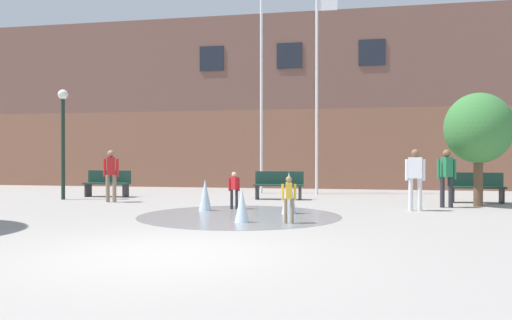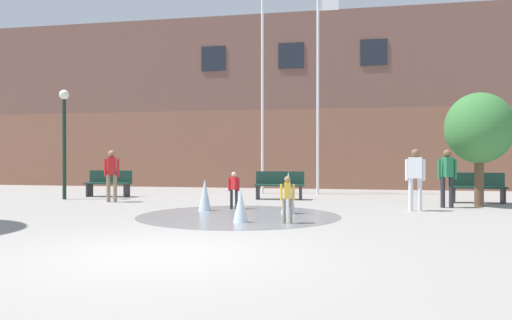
{
  "view_description": "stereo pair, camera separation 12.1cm",
  "coord_description": "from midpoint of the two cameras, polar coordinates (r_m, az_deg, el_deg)",
  "views": [
    {
      "loc": [
        2.62,
        -6.81,
        1.4
      ],
      "look_at": [
        0.02,
        6.92,
        1.3
      ],
      "focal_mm": 35.0,
      "sensor_mm": 36.0,
      "label": 1
    },
    {
      "loc": [
        2.74,
        -6.78,
        1.4
      ],
      "look_at": [
        0.02,
        6.92,
        1.3
      ],
      "focal_mm": 35.0,
      "sensor_mm": 36.0,
      "label": 2
    }
  ],
  "objects": [
    {
      "name": "adult_in_red",
      "position": [
        14.57,
        21.22,
        -1.45
      ],
      "size": [
        0.5,
        0.38,
        1.59
      ],
      "rotation": [
        0.0,
        0.0,
        1.86
      ],
      "color": "#28282D",
      "rests_on": "ground"
    },
    {
      "name": "adult_watching",
      "position": [
        15.88,
        -15.96,
        -1.29
      ],
      "size": [
        0.5,
        0.39,
        1.59
      ],
      "rotation": [
        0.0,
        0.0,
        -1.22
      ],
      "color": "#89755B",
      "rests_on": "ground"
    },
    {
      "name": "flagpole_right",
      "position": [
        18.74,
        7.36,
        8.55
      ],
      "size": [
        0.8,
        0.1,
        7.62
      ],
      "color": "silver",
      "rests_on": "ground"
    },
    {
      "name": "park_bench_under_left_flagpole",
      "position": [
        16.26,
        2.9,
        -2.83
      ],
      "size": [
        1.6,
        0.44,
        0.91
      ],
      "color": "#28282D",
      "rests_on": "ground"
    },
    {
      "name": "ground_plane",
      "position": [
        7.44,
        -10.28,
        -10.45
      ],
      "size": [
        100.0,
        100.0,
        0.0
      ],
      "primitive_type": "plane",
      "color": "gray"
    },
    {
      "name": "park_bench_under_right_flagpole",
      "position": [
        16.46,
        24.17,
        -2.83
      ],
      "size": [
        1.6,
        0.44,
        0.91
      ],
      "color": "#28282D",
      "rests_on": "ground"
    },
    {
      "name": "child_with_pink_shirt",
      "position": [
        10.44,
        3.94,
        -4.1
      ],
      "size": [
        0.31,
        0.23,
        0.99
      ],
      "rotation": [
        0.0,
        0.0,
        1.73
      ],
      "color": "#89755B",
      "rests_on": "ground"
    },
    {
      "name": "park_bench_left_of_flagpoles",
      "position": [
        18.07,
        -16.28,
        -2.53
      ],
      "size": [
        1.6,
        0.44,
        0.91
      ],
      "color": "#28282D",
      "rests_on": "ground"
    },
    {
      "name": "library_building",
      "position": [
        24.85,
        5.03,
        6.05
      ],
      "size": [
        36.0,
        6.05,
        7.69
      ],
      "color": "brown",
      "rests_on": "ground"
    },
    {
      "name": "adult_near_bench",
      "position": [
        13.41,
        17.99,
        -1.6
      ],
      "size": [
        0.5,
        0.25,
        1.59
      ],
      "rotation": [
        0.0,
        0.0,
        2.98
      ],
      "color": "silver",
      "rests_on": "ground"
    },
    {
      "name": "flagpole_left",
      "position": [
        19.05,
        1.01,
        9.51
      ],
      "size": [
        0.8,
        0.1,
        8.33
      ],
      "color": "silver",
      "rests_on": "ground"
    },
    {
      "name": "street_tree_near_building",
      "position": [
        15.25,
        24.36,
        3.3
      ],
      "size": [
        1.85,
        1.85,
        3.18
      ],
      "color": "brown",
      "rests_on": "ground"
    },
    {
      "name": "splash_fountain",
      "position": [
        11.93,
        -0.8,
        -4.98
      ],
      "size": [
        4.79,
        4.79,
        1.03
      ],
      "color": "gray",
      "rests_on": "ground"
    },
    {
      "name": "lamp_post_left_lane",
      "position": [
        17.41,
        -20.88,
        3.55
      ],
      "size": [
        0.32,
        0.32,
        3.57
      ],
      "color": "#192D23",
      "rests_on": "ground"
    },
    {
      "name": "child_in_fountain",
      "position": [
        13.27,
        -2.28,
        -3.14
      ],
      "size": [
        0.31,
        0.22,
        0.99
      ],
      "rotation": [
        0.0,
        0.0,
        2.55
      ],
      "color": "#28282D",
      "rests_on": "ground"
    }
  ]
}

